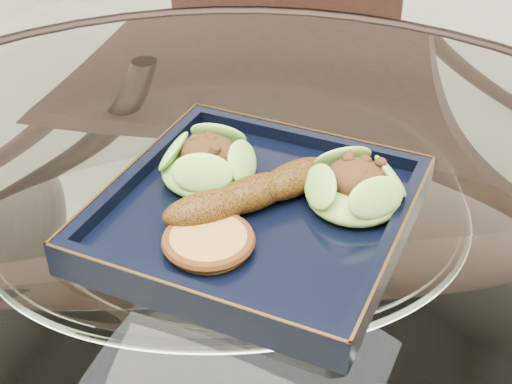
% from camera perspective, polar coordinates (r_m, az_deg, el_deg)
% --- Properties ---
extents(dining_table, '(1.13, 1.13, 0.77)m').
position_cam_1_polar(dining_table, '(0.78, -1.99, -12.58)').
color(dining_table, white).
rests_on(dining_table, ground).
extents(dining_chair, '(0.53, 0.53, 1.03)m').
position_cam_1_polar(dining_chair, '(1.28, 1.00, 7.46)').
color(dining_chair, black).
rests_on(dining_chair, ground).
extents(navy_plate, '(0.28, 0.28, 0.02)m').
position_cam_1_polar(navy_plate, '(0.67, 0.00, -2.10)').
color(navy_plate, black).
rests_on(navy_plate, dining_table).
extents(lettuce_wrap_left, '(0.10, 0.10, 0.03)m').
position_cam_1_polar(lettuce_wrap_left, '(0.69, -3.86, 2.11)').
color(lettuce_wrap_left, '#579A2C').
rests_on(lettuce_wrap_left, navy_plate).
extents(lettuce_wrap_right, '(0.12, 0.12, 0.03)m').
position_cam_1_polar(lettuce_wrap_right, '(0.66, 7.89, 0.12)').
color(lettuce_wrap_right, '#518C28').
rests_on(lettuce_wrap_right, navy_plate).
extents(roasted_plantain, '(0.12, 0.16, 0.03)m').
position_cam_1_polar(roasted_plantain, '(0.65, -0.34, -0.11)').
color(roasted_plantain, '#5F370A').
rests_on(roasted_plantain, navy_plate).
extents(crumb_patty, '(0.08, 0.08, 0.01)m').
position_cam_1_polar(crumb_patty, '(0.61, -3.82, -4.00)').
color(crumb_patty, '#AE853A').
rests_on(crumb_patty, navy_plate).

